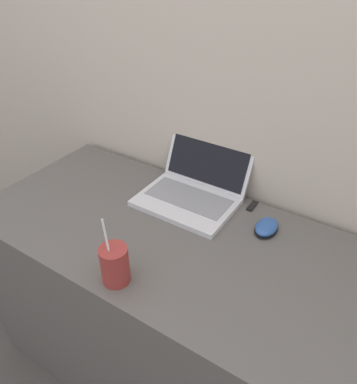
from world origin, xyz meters
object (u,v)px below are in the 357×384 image
object	(u,v)px
computer_mouse	(267,227)
usb_stick	(252,206)
drink_cup	(114,264)
laptop	(194,185)

from	to	relation	value
computer_mouse	usb_stick	world-z (taller)	computer_mouse
computer_mouse	drink_cup	bearing A→B (deg)	-122.59
laptop	drink_cup	bearing A→B (deg)	-87.17
computer_mouse	usb_stick	distance (m)	0.13
laptop	drink_cup	world-z (taller)	laptop
laptop	usb_stick	xyz separation A→B (m)	(0.21, 0.06, -0.05)
laptop	usb_stick	size ratio (longest dim) A/B	5.68
laptop	usb_stick	distance (m)	0.22
laptop	drink_cup	size ratio (longest dim) A/B	1.61
computer_mouse	usb_stick	size ratio (longest dim) A/B	1.82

